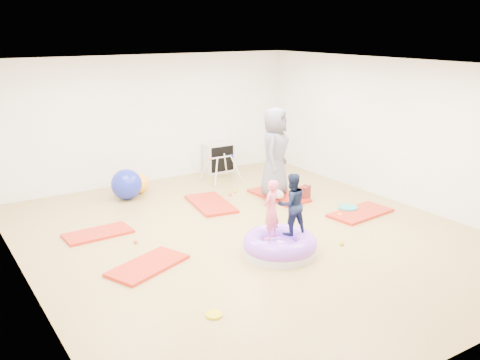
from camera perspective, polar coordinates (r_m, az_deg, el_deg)
room at (r=8.57m, az=1.08°, el=2.74°), size 7.01×8.01×2.81m
gym_mat_front_left at (r=7.99m, az=-9.81°, el=-8.98°), size 1.33×1.01×0.05m
gym_mat_mid_left at (r=9.34m, az=-14.91°, el=-5.53°), size 1.12×0.59×0.05m
gym_mat_center_back at (r=10.50m, az=-3.13°, el=-2.55°), size 0.86×1.41×0.05m
gym_mat_right at (r=10.23m, az=12.71°, el=-3.45°), size 1.31×0.76×0.05m
gym_mat_rear_right at (r=11.01m, az=4.15°, el=-1.66°), size 0.72×1.35×0.05m
inflatable_cushion at (r=8.29m, az=4.25°, el=-6.97°), size 1.14×1.14×0.36m
child_pink at (r=7.99m, az=3.34°, el=-2.85°), size 0.40×0.34×0.92m
child_navy at (r=8.18m, az=5.53°, el=-2.25°), size 0.53×0.45×0.97m
adult_caregiver at (r=10.76m, az=3.74°, el=3.01°), size 1.03×1.00×1.79m
infant at (r=10.65m, az=3.87°, el=-1.54°), size 0.35×0.35×0.20m
ball_pit_balls at (r=9.42m, az=2.49°, el=-4.71°), size 3.73×3.60×0.07m
exercise_ball_blue at (r=11.00m, az=-12.02°, el=-0.45°), size 0.62×0.62×0.62m
exercise_ball_orange at (r=11.38m, az=-10.73°, el=-0.36°), size 0.42×0.42×0.42m
infant_play_gym at (r=12.00m, az=-2.04°, el=1.63°), size 0.75×0.71×0.57m
cube_shelf at (r=12.79m, az=-2.26°, el=2.39°), size 0.70×0.35×0.70m
balance_disc at (r=10.38m, az=11.46°, el=-3.01°), size 0.36×0.36×0.08m
backpack at (r=10.85m, az=6.91°, el=-1.38°), size 0.29×0.23×0.28m
yellow_toy at (r=6.68m, az=-2.79°, el=-14.18°), size 0.21×0.21×0.03m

